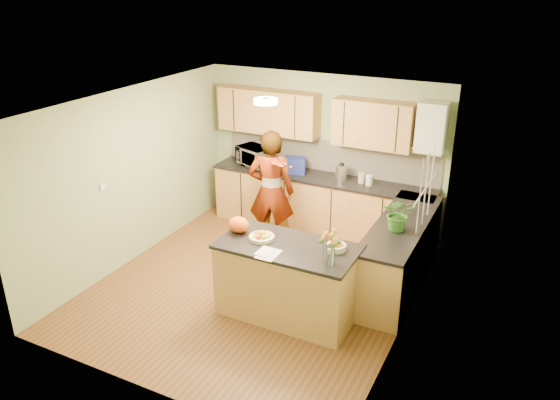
% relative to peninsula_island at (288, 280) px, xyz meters
% --- Properties ---
extents(floor, '(4.50, 4.50, 0.00)m').
position_rel_peninsula_island_xyz_m(floor, '(-0.66, 0.41, -0.48)').
color(floor, '#593619').
rests_on(floor, ground).
extents(ceiling, '(4.00, 4.50, 0.02)m').
position_rel_peninsula_island_xyz_m(ceiling, '(-0.66, 0.41, 2.02)').
color(ceiling, white).
rests_on(ceiling, wall_back).
extents(wall_back, '(4.00, 0.02, 2.50)m').
position_rel_peninsula_island_xyz_m(wall_back, '(-0.66, 2.66, 0.77)').
color(wall_back, '#97A978').
rests_on(wall_back, floor).
extents(wall_front, '(4.00, 0.02, 2.50)m').
position_rel_peninsula_island_xyz_m(wall_front, '(-0.66, -1.84, 0.77)').
color(wall_front, '#97A978').
rests_on(wall_front, floor).
extents(wall_left, '(0.02, 4.50, 2.50)m').
position_rel_peninsula_island_xyz_m(wall_left, '(-2.66, 0.41, 0.77)').
color(wall_left, '#97A978').
rests_on(wall_left, floor).
extents(wall_right, '(0.02, 4.50, 2.50)m').
position_rel_peninsula_island_xyz_m(wall_right, '(1.34, 0.41, 0.77)').
color(wall_right, '#97A978').
rests_on(wall_right, floor).
extents(back_counter, '(3.64, 0.62, 0.94)m').
position_rel_peninsula_island_xyz_m(back_counter, '(-0.56, 2.36, -0.01)').
color(back_counter, '#B08546').
rests_on(back_counter, floor).
extents(right_counter, '(0.62, 2.24, 0.94)m').
position_rel_peninsula_island_xyz_m(right_counter, '(1.04, 1.26, -0.01)').
color(right_counter, '#B08546').
rests_on(right_counter, floor).
extents(splashback, '(3.60, 0.02, 0.52)m').
position_rel_peninsula_island_xyz_m(splashback, '(-0.56, 2.65, 0.72)').
color(splashback, beige).
rests_on(splashback, back_counter).
extents(upper_cabinets, '(3.20, 0.34, 0.70)m').
position_rel_peninsula_island_xyz_m(upper_cabinets, '(-0.83, 2.49, 1.37)').
color(upper_cabinets, '#B08546').
rests_on(upper_cabinets, wall_back).
extents(boiler, '(0.40, 0.30, 0.86)m').
position_rel_peninsula_island_xyz_m(boiler, '(1.04, 2.50, 1.42)').
color(boiler, white).
rests_on(boiler, wall_back).
extents(window_right, '(0.01, 1.30, 1.05)m').
position_rel_peninsula_island_xyz_m(window_right, '(1.34, 1.01, 1.07)').
color(window_right, white).
rests_on(window_right, wall_right).
extents(light_switch, '(0.02, 0.09, 0.09)m').
position_rel_peninsula_island_xyz_m(light_switch, '(-2.64, -0.19, 0.82)').
color(light_switch, white).
rests_on(light_switch, wall_left).
extents(ceiling_lamp, '(0.30, 0.30, 0.07)m').
position_rel_peninsula_island_xyz_m(ceiling_lamp, '(-0.66, 0.71, 1.98)').
color(ceiling_lamp, '#FFEABF').
rests_on(ceiling_lamp, ceiling).
extents(peninsula_island, '(1.66, 0.85, 0.95)m').
position_rel_peninsula_island_xyz_m(peninsula_island, '(0.00, 0.00, 0.00)').
color(peninsula_island, '#B08546').
rests_on(peninsula_island, floor).
extents(fruit_dish, '(0.31, 0.31, 0.11)m').
position_rel_peninsula_island_xyz_m(fruit_dish, '(-0.35, 0.00, 0.52)').
color(fruit_dish, beige).
rests_on(fruit_dish, peninsula_island).
extents(orange_bowl, '(0.23, 0.23, 0.13)m').
position_rel_peninsula_island_xyz_m(orange_bowl, '(0.55, 0.15, 0.53)').
color(orange_bowl, beige).
rests_on(orange_bowl, peninsula_island).
extents(flower_vase, '(0.25, 0.25, 0.47)m').
position_rel_peninsula_island_xyz_m(flower_vase, '(0.60, -0.18, 0.79)').
color(flower_vase, silver).
rests_on(flower_vase, peninsula_island).
extents(orange_bag, '(0.29, 0.25, 0.20)m').
position_rel_peninsula_island_xyz_m(orange_bag, '(-0.70, 0.05, 0.57)').
color(orange_bag, '#E55312').
rests_on(orange_bag, peninsula_island).
extents(papers, '(0.22, 0.30, 0.01)m').
position_rel_peninsula_island_xyz_m(papers, '(-0.10, -0.30, 0.48)').
color(papers, white).
rests_on(papers, peninsula_island).
extents(violinist, '(0.78, 0.63, 1.87)m').
position_rel_peninsula_island_xyz_m(violinist, '(-0.97, 1.44, 0.46)').
color(violinist, tan).
rests_on(violinist, floor).
extents(violin, '(0.60, 0.52, 0.15)m').
position_rel_peninsula_island_xyz_m(violin, '(-0.77, 1.22, 1.02)').
color(violin, '#560E05').
rests_on(violin, violinist).
extents(microwave, '(0.67, 0.56, 0.32)m').
position_rel_peninsula_island_xyz_m(microwave, '(-1.76, 2.37, 0.62)').
color(microwave, white).
rests_on(microwave, back_counter).
extents(blue_box, '(0.39, 0.34, 0.26)m').
position_rel_peninsula_island_xyz_m(blue_box, '(-1.00, 2.33, 0.59)').
color(blue_box, navy).
rests_on(blue_box, back_counter).
extents(kettle, '(0.17, 0.17, 0.32)m').
position_rel_peninsula_island_xyz_m(kettle, '(-0.23, 2.38, 0.59)').
color(kettle, silver).
rests_on(kettle, back_counter).
extents(jar_cream, '(0.13, 0.13, 0.15)m').
position_rel_peninsula_island_xyz_m(jar_cream, '(0.10, 2.39, 0.54)').
color(jar_cream, beige).
rests_on(jar_cream, back_counter).
extents(jar_white, '(0.13, 0.13, 0.16)m').
position_rel_peninsula_island_xyz_m(jar_white, '(0.23, 2.34, 0.54)').
color(jar_white, white).
rests_on(jar_white, back_counter).
extents(potted_plant, '(0.47, 0.43, 0.44)m').
position_rel_peninsula_island_xyz_m(potted_plant, '(1.04, 1.01, 0.68)').
color(potted_plant, '#336D24').
rests_on(potted_plant, right_counter).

